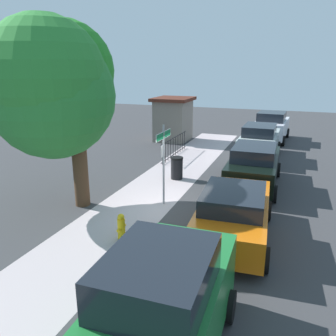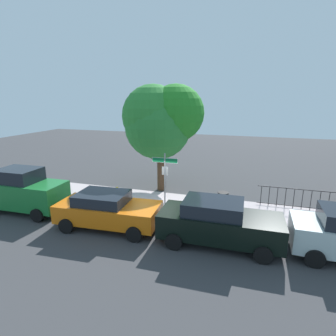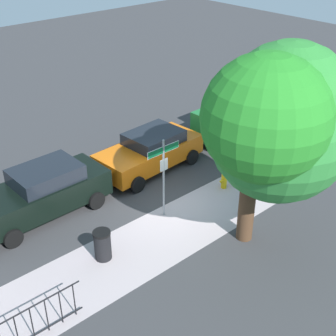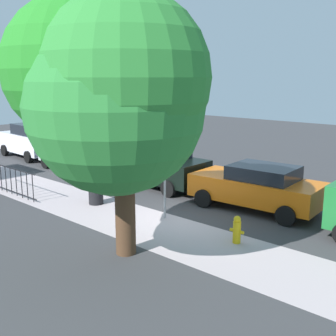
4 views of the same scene
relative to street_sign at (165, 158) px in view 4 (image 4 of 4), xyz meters
The scene contains 11 objects.
ground_plane 2.07m from the street_sign, 139.76° to the right, with size 60.00×60.00×0.00m, color #38383A.
sidewalk_strip 2.65m from the street_sign, 30.50° to the left, with size 24.00×2.60×0.00m, color #B0A0A3.
street_sign is the anchor object (origin of this frame).
shade_tree 4.27m from the street_sign, 112.32° to the left, with size 4.96×4.08×6.37m.
car_orange 3.49m from the street_sign, 121.65° to the right, with size 4.55×2.31×1.56m.
car_black 4.28m from the street_sign, 42.08° to the right, with size 4.68×2.11×1.76m.
car_silver 8.32m from the street_sign, 17.46° to the right, with size 4.52×2.07×1.82m.
car_white 13.01m from the street_sign, 12.14° to the right, with size 4.29×2.28×1.91m.
iron_fence 6.96m from the street_sign, 16.18° to the left, with size 3.99×0.04×1.07m.
fire_hydrant 3.28m from the street_sign, behind, with size 0.42×0.22×0.78m.
trash_bin 3.29m from the street_sign, ahead, with size 0.55×0.55×0.98m.
Camera 4 is at (-8.20, 9.92, 4.50)m, focal length 44.70 mm.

